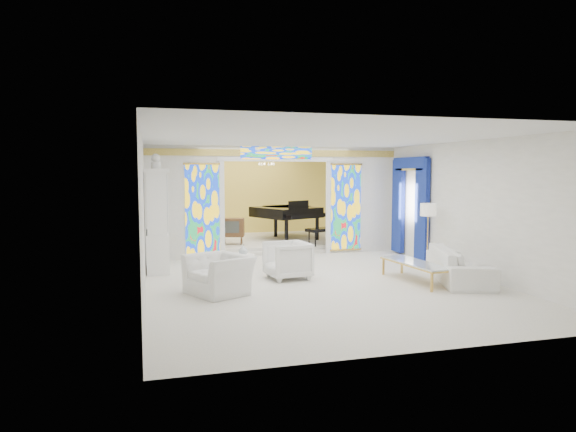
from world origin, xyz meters
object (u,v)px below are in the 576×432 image
object	(u,v)px
grand_piano	(288,212)
tv_console	(233,227)
china_cabinet	(157,221)
armchair_right	(287,260)
sofa	(459,265)
armchair_left	(219,274)
coffee_table	(416,264)

from	to	relation	value
grand_piano	tv_console	world-z (taller)	grand_piano
china_cabinet	armchair_right	size ratio (longest dim) A/B	3.06
armchair_right	sofa	bearing A→B (deg)	64.45
armchair_right	sofa	size ratio (longest dim) A/B	0.37
china_cabinet	armchair_left	bearing A→B (deg)	-68.33
armchair_left	china_cabinet	bearing A→B (deg)	174.46
sofa	china_cabinet	bearing A→B (deg)	83.95
china_cabinet	armchair_right	world-z (taller)	china_cabinet
sofa	tv_console	xyz separation A→B (m)	(-3.97, 5.46, 0.33)
sofa	grand_piano	distance (m)	6.69
coffee_table	tv_console	bearing A→B (deg)	119.47
armchair_right	coffee_table	bearing A→B (deg)	60.51
coffee_table	china_cabinet	bearing A→B (deg)	151.81
china_cabinet	armchair_right	bearing A→B (deg)	-33.01
armchair_left	armchair_right	xyz separation A→B (m)	(1.61, 0.97, 0.04)
grand_piano	tv_console	bearing A→B (deg)	-179.37
armchair_left	tv_console	xyz separation A→B (m)	(1.11, 5.26, 0.31)
sofa	grand_piano	bearing A→B (deg)	37.32
china_cabinet	armchair_left	distance (m)	3.04
tv_console	sofa	bearing A→B (deg)	-39.06
sofa	armchair_right	bearing A→B (deg)	90.68
coffee_table	grand_piano	distance (m)	6.34
armchair_left	sofa	xyz separation A→B (m)	(5.08, -0.19, -0.02)
sofa	tv_console	distance (m)	6.76
grand_piano	coffee_table	bearing A→B (deg)	-103.87
armchair_right	coffee_table	xyz separation A→B (m)	(2.51, -1.04, -0.02)
grand_piano	armchair_right	bearing A→B (deg)	-129.21
armchair_right	grand_piano	world-z (taller)	grand_piano
armchair_left	armchair_right	world-z (taller)	armchair_right
china_cabinet	tv_console	world-z (taller)	china_cabinet
armchair_right	tv_console	distance (m)	4.33
grand_piano	tv_console	xyz separation A→B (m)	(-1.91, -0.87, -0.35)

